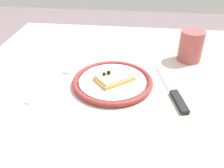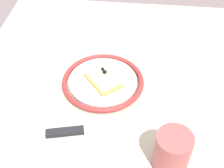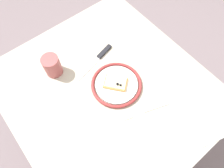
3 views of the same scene
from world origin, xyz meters
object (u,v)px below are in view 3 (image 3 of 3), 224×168
(fork, at_px, (145,111))
(cup, at_px, (52,66))
(pizza_slice_near, at_px, (116,83))
(dining_table, at_px, (108,96))
(plate, at_px, (116,84))
(knife, at_px, (100,56))
(napkin, at_px, (207,125))

(fork, distance_m, cup, 0.45)
(pizza_slice_near, distance_m, fork, 0.17)
(dining_table, height_order, fork, fork)
(plate, bearing_deg, knife, -12.23)
(plate, distance_m, cup, 0.29)
(dining_table, relative_size, pizza_slice_near, 7.55)
(dining_table, xyz_separation_m, knife, (0.15, -0.08, 0.09))
(pizza_slice_near, bearing_deg, cup, 37.18)
(knife, height_order, cup, cup)
(knife, bearing_deg, pizza_slice_near, 166.90)
(pizza_slice_near, height_order, fork, pizza_slice_near)
(plate, xyz_separation_m, fork, (-0.17, -0.02, -0.01))
(pizza_slice_near, bearing_deg, napkin, -155.12)
(knife, xyz_separation_m, napkin, (-0.54, -0.13, -0.00))
(plate, relative_size, fork, 1.15)
(plate, bearing_deg, napkin, -155.12)
(dining_table, bearing_deg, napkin, -151.17)
(dining_table, bearing_deg, cup, 31.78)
(pizza_slice_near, xyz_separation_m, knife, (0.16, -0.04, -0.02))
(dining_table, height_order, cup, cup)
(cup, bearing_deg, pizza_slice_near, -142.82)
(dining_table, xyz_separation_m, plate, (-0.01, -0.04, 0.10))
(knife, height_order, fork, knife)
(knife, bearing_deg, fork, 176.95)
(cup, bearing_deg, knife, -106.99)
(cup, distance_m, napkin, 0.70)
(plate, relative_size, napkin, 1.55)
(knife, relative_size, cup, 2.39)
(dining_table, distance_m, knife, 0.20)
(dining_table, relative_size, cup, 9.09)
(pizza_slice_near, relative_size, cup, 1.20)
(plate, distance_m, knife, 0.17)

